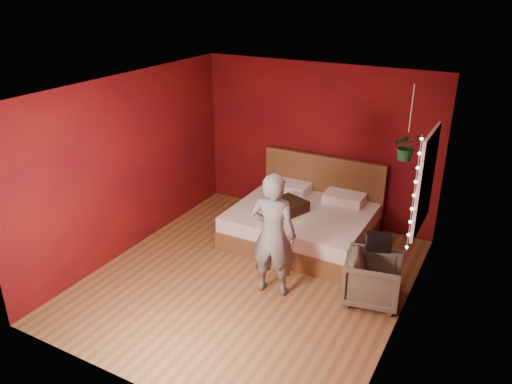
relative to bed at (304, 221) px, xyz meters
name	(u,v)px	position (x,y,z in m)	size (l,w,h in m)	color
floor	(250,278)	(-0.17, -1.42, -0.30)	(4.50, 4.50, 0.00)	olive
room_walls	(250,163)	(-0.17, -1.42, 1.38)	(4.04, 4.54, 2.62)	#68100B
window	(425,181)	(1.79, -0.52, 1.20)	(0.05, 0.97, 1.27)	white
fairy_lights	(414,196)	(1.77, -1.04, 1.20)	(0.04, 0.04, 1.45)	silver
bed	(304,221)	(0.00, 0.00, 0.00)	(2.07, 1.76, 1.14)	brown
person	(273,235)	(0.22, -1.53, 0.53)	(0.60, 0.40, 1.65)	slate
armchair	(373,279)	(1.43, -1.12, 0.02)	(0.67, 0.69, 0.63)	#575344
handbag	(379,242)	(1.40, -0.93, 0.44)	(0.31, 0.16, 0.22)	black
throw_pillow	(288,206)	(-0.18, -0.23, 0.31)	(0.47, 0.47, 0.17)	black
hanging_plant	(407,146)	(1.46, -0.21, 1.51)	(0.41, 0.38, 0.99)	silver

